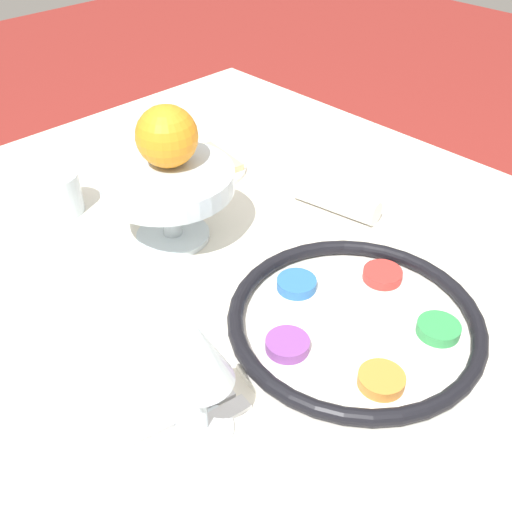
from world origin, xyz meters
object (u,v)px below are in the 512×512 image
object	(u,v)px
wine_glass	(199,358)
cup_near	(58,193)
seder_plate	(357,320)
bread_plate	(201,167)
fruit_stand	(168,186)
orange_fruit	(167,136)
napkin_roll	(337,200)

from	to	relation	value
wine_glass	cup_near	world-z (taller)	wine_glass
seder_plate	bread_plate	size ratio (longest dim) A/B	2.00
fruit_stand	orange_fruit	size ratio (longest dim) A/B	2.18
wine_glass	fruit_stand	xyz separation A→B (m)	(0.30, -0.19, -0.02)
fruit_stand	wine_glass	bearing A→B (deg)	147.52
napkin_roll	cup_near	size ratio (longest dim) A/B	2.01
napkin_roll	cup_near	xyz separation A→B (m)	(0.31, 0.32, 0.01)
seder_plate	bread_plate	world-z (taller)	seder_plate
napkin_roll	cup_near	distance (m)	0.44
wine_glass	napkin_roll	distance (m)	0.47
bread_plate	cup_near	xyz separation A→B (m)	(0.06, 0.25, 0.03)
fruit_stand	napkin_roll	bearing A→B (deg)	-117.91
orange_fruit	bread_plate	bearing A→B (deg)	-52.10
wine_glass	napkin_roll	world-z (taller)	wine_glass
napkin_roll	cup_near	bearing A→B (deg)	46.04
seder_plate	orange_fruit	size ratio (longest dim) A/B	3.60
napkin_roll	bread_plate	bearing A→B (deg)	16.12
seder_plate	cup_near	size ratio (longest dim) A/B	4.36
bread_plate	seder_plate	bearing A→B (deg)	164.97
cup_near	napkin_roll	bearing A→B (deg)	-133.96
seder_plate	wine_glass	size ratio (longest dim) A/B	2.07
orange_fruit	bread_plate	world-z (taller)	orange_fruit
fruit_stand	orange_fruit	xyz separation A→B (m)	(0.01, -0.01, 0.07)
wine_glass	cup_near	bearing A→B (deg)	-12.45
wine_glass	seder_plate	bearing A→B (deg)	-94.13
wine_glass	napkin_roll	size ratio (longest dim) A/B	1.05
orange_fruit	seder_plate	bearing A→B (deg)	-175.03
napkin_roll	fruit_stand	bearing A→B (deg)	62.09
wine_glass	orange_fruit	world-z (taller)	orange_fruit
seder_plate	fruit_stand	distance (m)	0.33
wine_glass	fruit_stand	distance (m)	0.36
fruit_stand	bread_plate	xyz separation A→B (m)	(0.13, -0.16, -0.08)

